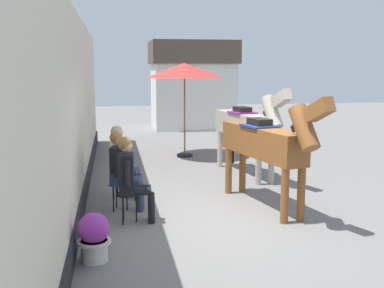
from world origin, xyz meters
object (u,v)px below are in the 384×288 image
seated_visitor_far (122,158)px  saddled_horse_far (247,126)px  seated_visitor_near (131,175)px  flower_planter_near (94,236)px  seated_visitor_middle (122,166)px  satchel_bag (124,179)px  cafe_parasol (184,71)px  saddled_horse_near (266,143)px

seated_visitor_far → saddled_horse_far: size_ratio=0.47×
saddled_horse_far → seated_visitor_near: bearing=-133.8°
seated_visitor_near → seated_visitor_far: same height
seated_visitor_far → flower_planter_near: (-0.42, -2.86, -0.44)m
saddled_horse_far → seated_visitor_far: bearing=-153.5°
seated_visitor_middle → satchel_bag: (0.07, 1.88, -0.68)m
satchel_bag → cafe_parasol: bearing=-139.4°
flower_planter_near → seated_visitor_middle: bearing=79.1°
seated_visitor_near → seated_visitor_middle: size_ratio=1.00×
seated_visitor_middle → flower_planter_near: 2.20m
flower_planter_near → satchel_bag: flower_planter_near is taller
flower_planter_near → cafe_parasol: bearing=71.8°
seated_visitor_middle → seated_visitor_near: bearing=-79.3°
seated_visitor_far → saddled_horse_near: bearing=-22.4°
saddled_horse_near → seated_visitor_middle: bearing=173.7°
seated_visitor_near → cafe_parasol: size_ratio=0.54×
seated_visitor_far → satchel_bag: 1.32m
cafe_parasol → seated_visitor_far: bearing=-114.7°
seated_visitor_near → saddled_horse_far: bearing=46.2°
saddled_horse_far → flower_planter_near: (-3.27, -4.28, -0.82)m
saddled_horse_far → cafe_parasol: bearing=112.1°
seated_visitor_near → flower_planter_near: seated_visitor_near is taller
seated_visitor_far → satchel_bag: bearing=87.3°
seated_visitor_far → flower_planter_near: seated_visitor_far is taller
seated_visitor_middle → satchel_bag: seated_visitor_middle is taller
cafe_parasol → flower_planter_near: bearing=-108.2°
cafe_parasol → saddled_horse_far: bearing=-67.9°
seated_visitor_far → saddled_horse_near: (2.47, -1.02, 0.38)m
seated_visitor_near → flower_planter_near: (-0.54, -1.44, -0.44)m
cafe_parasol → satchel_bag: bearing=-122.0°
seated_visitor_near → saddled_horse_far: 3.96m
saddled_horse_far → flower_planter_near: size_ratio=4.63×
seated_visitor_far → saddled_horse_far: bearing=26.5°
seated_visitor_middle → saddled_horse_far: (2.86, 2.17, 0.38)m
cafe_parasol → seated_visitor_middle: bearing=-111.2°
saddled_horse_far → seated_visitor_middle: bearing=-142.9°
seated_visitor_near → saddled_horse_near: saddled_horse_near is taller
seated_visitor_middle → cafe_parasol: 5.29m
saddled_horse_near → seated_visitor_far: bearing=157.6°
seated_visitor_near → saddled_horse_near: (2.36, 0.40, 0.38)m
seated_visitor_middle → flower_planter_near: size_ratio=2.17×
saddled_horse_near → flower_planter_near: bearing=-147.5°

